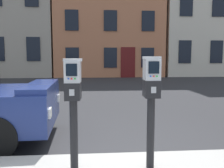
# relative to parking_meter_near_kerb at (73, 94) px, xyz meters

# --- Properties ---
(parking_meter_near_kerb) EXTENTS (0.22, 0.26, 1.29)m
(parking_meter_near_kerb) POSITION_rel_parking_meter_near_kerb_xyz_m (0.00, 0.00, 0.00)
(parking_meter_near_kerb) COLOR black
(parking_meter_near_kerb) RESTS_ON sidewalk_slab
(parking_meter_twin_adjacent) EXTENTS (0.22, 0.26, 1.31)m
(parking_meter_twin_adjacent) POSITION_rel_parking_meter_near_kerb_xyz_m (0.89, 0.00, 0.02)
(parking_meter_twin_adjacent) COLOR black
(parking_meter_twin_adjacent) RESTS_ON sidewalk_slab
(townhouse_green_painted) EXTENTS (7.01, 7.00, 10.67)m
(townhouse_green_painted) POSITION_rel_parking_meter_near_kerb_xyz_m (-6.01, 17.91, 4.31)
(townhouse_green_painted) COLOR #9E9384
(townhouse_green_painted) RESTS_ON ground_plane
(townhouse_orange_brick) EXTENTS (7.80, 5.65, 10.01)m
(townhouse_orange_brick) POSITION_rel_parking_meter_near_kerb_xyz_m (1.50, 17.24, 3.98)
(townhouse_orange_brick) COLOR #B7704C
(townhouse_orange_brick) RESTS_ON ground_plane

